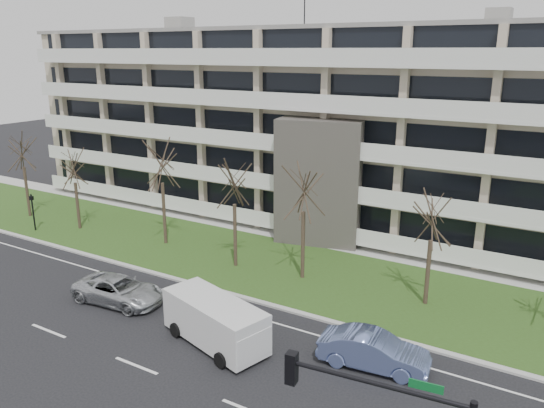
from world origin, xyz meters
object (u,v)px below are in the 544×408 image
Objects in this scene: white_van at (216,319)px; pedestrian_signal at (33,208)px; blue_sedan at (374,351)px; silver_pickup at (119,290)px.

white_van is 22.90m from pedestrian_signal.
pedestrian_signal is at bearing -179.35° from white_van.
blue_sedan is at bearing 31.91° from white_van.
silver_pickup is at bearing -169.79° from white_van.
white_van is 2.05× the size of pedestrian_signal.
blue_sedan is 0.80× the size of white_van.
pedestrian_signal reaches higher than white_van.
silver_pickup is 14.47m from blue_sedan.
white_van is at bearing -16.89° from pedestrian_signal.
blue_sedan is at bearing -9.39° from pedestrian_signal.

